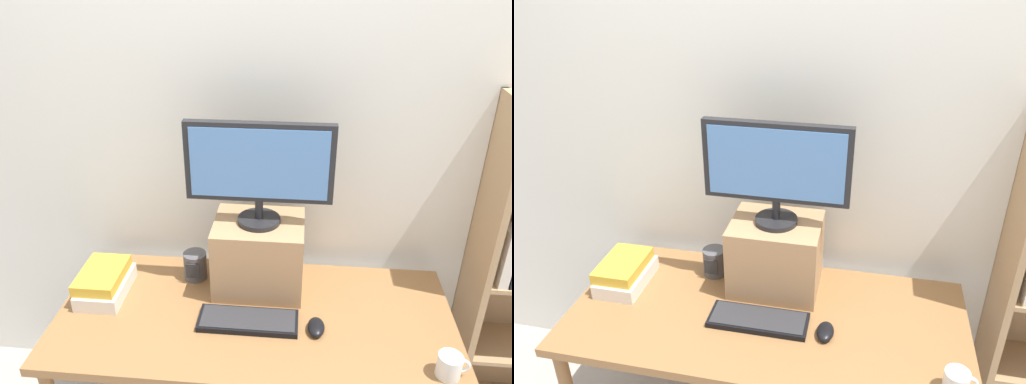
# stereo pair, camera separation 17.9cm
# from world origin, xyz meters

# --- Properties ---
(back_wall) EXTENTS (7.00, 0.08, 2.60)m
(back_wall) POSITION_xyz_m (0.00, 0.47, 1.30)
(back_wall) COLOR silver
(back_wall) RESTS_ON ground_plane
(desk) EXTENTS (1.54, 0.71, 0.72)m
(desk) POSITION_xyz_m (0.00, 0.00, 0.65)
(desk) COLOR olive
(desk) RESTS_ON ground_plane
(riser_box) EXTENTS (0.36, 0.28, 0.30)m
(riser_box) POSITION_xyz_m (-0.00, 0.19, 0.87)
(riser_box) COLOR #A87F56
(riser_box) RESTS_ON desk
(computer_monitor) EXTENTS (0.56, 0.17, 0.41)m
(computer_monitor) POSITION_xyz_m (-0.00, 0.19, 1.26)
(computer_monitor) COLOR black
(computer_monitor) RESTS_ON riser_box
(keyboard) EXTENTS (0.38, 0.14, 0.02)m
(keyboard) POSITION_xyz_m (-0.02, -0.05, 0.73)
(keyboard) COLOR black
(keyboard) RESTS_ON desk
(computer_mouse) EXTENTS (0.06, 0.10, 0.04)m
(computer_mouse) POSITION_xyz_m (0.24, -0.07, 0.74)
(computer_mouse) COLOR black
(computer_mouse) RESTS_ON desk
(book_stack) EXTENTS (0.18, 0.27, 0.11)m
(book_stack) POSITION_xyz_m (-0.62, 0.07, 0.77)
(book_stack) COLOR silver
(book_stack) RESTS_ON desk
(coffee_mug) EXTENTS (0.11, 0.08, 0.08)m
(coffee_mug) POSITION_xyz_m (0.68, -0.24, 0.76)
(coffee_mug) COLOR white
(coffee_mug) RESTS_ON desk
(desk_speaker) EXTENTS (0.10, 0.10, 0.12)m
(desk_speaker) POSITION_xyz_m (-0.28, 0.21, 0.78)
(desk_speaker) COLOR #4C4C51
(desk_speaker) RESTS_ON desk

